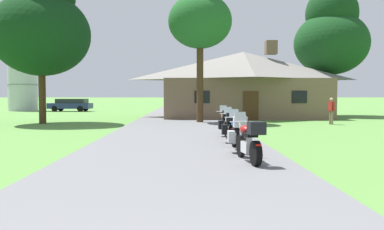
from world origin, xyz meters
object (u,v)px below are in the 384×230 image
Objects in this scene: motorcycle_blue_second_in_row at (238,134)px; motorcycle_silver_third_in_row at (230,127)px; motorcycle_orange_farthest_in_row at (226,123)px; tree_right_of_lodge at (331,35)px; motorcycle_red_nearest_to_camera at (249,141)px; bystander_red_shirt_near_lodge at (331,110)px; tree_by_lodge_front at (200,14)px; metal_silo_distant at (23,81)px; tree_left_near at (41,23)px; parked_navy_suv_far_left at (71,104)px.

motorcycle_silver_third_in_row is (0.05, 2.56, 0.00)m from motorcycle_blue_second_in_row.
tree_right_of_lodge is at bearing 56.58° from motorcycle_orange_farthest_in_row.
motorcycle_red_nearest_to_camera is at bearing -90.00° from motorcycle_silver_third_in_row.
bystander_red_shirt_near_lodge is 0.17× the size of tree_by_lodge_front.
motorcycle_silver_third_in_row is 0.21× the size of tree_by_lodge_front.
motorcycle_red_nearest_to_camera is 1.00× the size of motorcycle_silver_third_in_row.
metal_silo_distant is (-27.72, 21.55, 2.47)m from bystander_red_shirt_near_lodge.
motorcycle_red_nearest_to_camera is 6.96m from motorcycle_orange_farthest_in_row.
motorcycle_orange_farthest_in_row is 21.07m from tree_right_of_lodge.
tree_left_near is 2.20× the size of parked_navy_suv_far_left.
tree_left_near reaches higher than parked_navy_suv_far_left.
motorcycle_red_nearest_to_camera is at bearing -54.35° from tree_left_near.
parked_navy_suv_far_left is at bearing 158.60° from tree_right_of_lodge.
motorcycle_orange_farthest_in_row is 1.25× the size of bystander_red_shirt_near_lodge.
tree_by_lodge_front is 0.88× the size of tree_right_of_lodge.
bystander_red_shirt_near_lodge is at bearing -109.72° from tree_right_of_lodge.
motorcycle_silver_third_in_row is (0.03, 4.69, -0.01)m from motorcycle_red_nearest_to_camera.
tree_by_lodge_front is 1.45× the size of metal_silo_distant.
motorcycle_blue_second_in_row is 0.44× the size of parked_navy_suv_far_left.
tree_left_near reaches higher than motorcycle_silver_third_in_row.
motorcycle_red_nearest_to_camera is at bearing -89.35° from motorcycle_blue_second_in_row.
motorcycle_orange_farthest_in_row is at bearing -54.54° from metal_silo_distant.
motorcycle_blue_second_in_row is at bearing -58.76° from metal_silo_distant.
motorcycle_red_nearest_to_camera is 0.20× the size of tree_left_near.
tree_by_lodge_front reaches higher than metal_silo_distant.
bystander_red_shirt_near_lodge is (7.37, 14.08, 0.31)m from motorcycle_red_nearest_to_camera.
metal_silo_distant reaches higher than motorcycle_blue_second_in_row.
metal_silo_distant is at bearing 134.43° from tree_by_lodge_front.
bystander_red_shirt_near_lodge is at bearing 58.16° from motorcycle_blue_second_in_row.
tree_left_near is at bearing -176.85° from tree_by_lodge_front.
motorcycle_blue_second_in_row is 14.98m from tree_by_lodge_front.
motorcycle_red_nearest_to_camera is 27.01m from tree_right_of_lodge.
motorcycle_red_nearest_to_camera is 0.44× the size of parked_navy_suv_far_left.
bystander_red_shirt_near_lodge reaches higher than motorcycle_orange_farthest_in_row.
motorcycle_red_nearest_to_camera is at bearing -152.38° from parked_navy_suv_far_left.
bystander_red_shirt_near_lodge reaches higher than motorcycle_silver_third_in_row.
tree_right_of_lodge reaches higher than motorcycle_silver_third_in_row.
motorcycle_orange_farthest_in_row is 0.31× the size of metal_silo_distant.
motorcycle_red_nearest_to_camera is 41.12m from metal_silo_distant.
tree_left_near is 1.53× the size of metal_silo_distant.
bystander_red_shirt_near_lodge is (7.29, 7.12, 0.32)m from motorcycle_orange_farthest_in_row.
motorcycle_orange_farthest_in_row is at bearing -122.55° from tree_right_of_lodge.
motorcycle_silver_third_in_row is at bearing -92.25° from motorcycle_orange_farthest_in_row.
tree_by_lodge_front is at bearing 85.63° from motorcycle_red_nearest_to_camera.
tree_right_of_lodge is 2.36× the size of parked_navy_suv_far_left.
motorcycle_blue_second_in_row is at bearing 83.66° from motorcycle_red_nearest_to_camera.
motorcycle_red_nearest_to_camera is at bearing 135.17° from bystander_red_shirt_near_lodge.
tree_right_of_lodge is (3.51, 9.81, 6.07)m from bystander_red_shirt_near_lodge.
tree_right_of_lodge is at bearing -20.61° from metal_silo_distant.
metal_silo_distant is at bearing 77.39° from parked_navy_suv_far_left.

